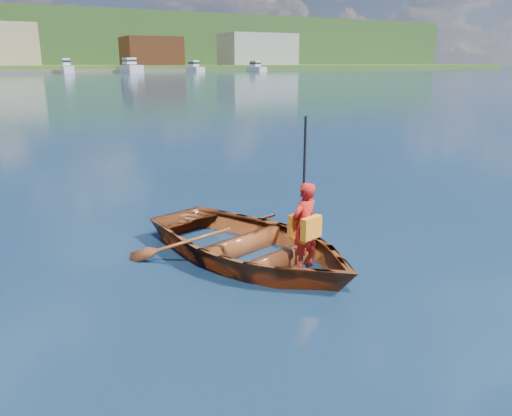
% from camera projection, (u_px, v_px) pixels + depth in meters
% --- Properties ---
extents(ground, '(600.00, 600.00, 0.00)m').
position_uv_depth(ground, '(245.00, 253.00, 7.74)').
color(ground, '#152D48').
rests_on(ground, ground).
extents(rowboat, '(3.72, 4.40, 0.78)m').
position_uv_depth(rowboat, '(250.00, 244.00, 7.42)').
color(rowboat, brown).
rests_on(rowboat, ground).
extents(child_paddler, '(0.51, 0.43, 2.06)m').
position_uv_depth(child_paddler, '(304.00, 225.00, 6.78)').
color(child_paddler, red).
rests_on(child_paddler, ground).
extents(marina_yachts, '(142.78, 13.92, 4.43)m').
position_uv_depth(marina_yachts, '(19.00, 68.00, 131.24)').
color(marina_yachts, silver).
rests_on(marina_yachts, ground).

